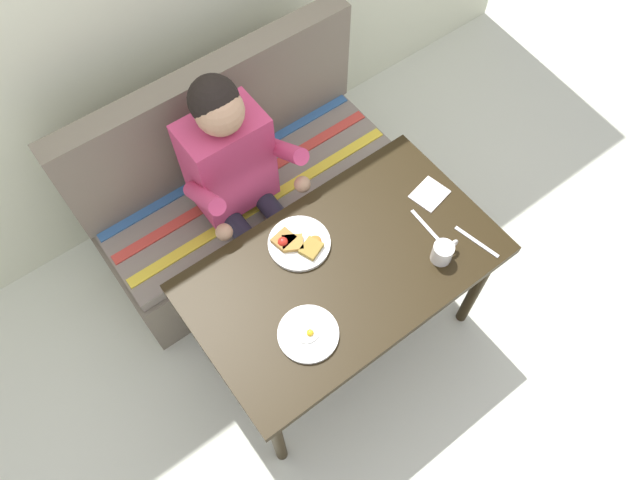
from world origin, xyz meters
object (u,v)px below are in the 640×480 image
person (238,175)px  knife (477,242)px  plate_breakfast (298,243)px  couch (245,192)px  napkin (430,194)px  fork (425,226)px  coffee_mug (443,252)px  table (343,276)px  plate_eggs (308,334)px

person → knife: size_ratio=6.06×
knife → plate_breakfast: bearing=132.4°
couch → napkin: (0.48, -0.72, 0.40)m
fork → coffee_mug: bearing=-106.1°
table → person: (-0.09, 0.59, 0.09)m
couch → fork: (0.37, -0.82, 0.40)m
napkin → fork: bearing=-138.2°
person → knife: person is taller
plate_breakfast → fork: bearing=-27.1°
person → plate_eggs: bearing=-103.7°
plate_breakfast → knife: (0.56, -0.41, -0.01)m
coffee_mug → knife: (0.16, -0.03, -0.04)m
couch → coffee_mug: bearing=-71.6°
napkin → person: bearing=136.6°
table → knife: 0.54m
plate_breakfast → knife: bearing=-35.9°
plate_eggs → knife: size_ratio=1.11×
plate_breakfast → fork: 0.51m
table → couch: bearing=90.0°
table → fork: 0.38m
plate_eggs → knife: plate_eggs is taller
table → person: 0.60m
table → knife: (0.48, -0.23, 0.08)m
table → coffee_mug: size_ratio=10.17×
knife → fork: bearing=110.3°
person → knife: bearing=-55.1°
plate_breakfast → coffee_mug: (0.40, -0.37, 0.03)m
napkin → table: bearing=-174.3°
plate_breakfast → coffee_mug: coffee_mug is taller
couch → fork: size_ratio=8.47×
person → plate_eggs: person is taller
table → coffee_mug: 0.40m
plate_eggs → table: bearing=27.5°
person → table: bearing=-81.0°
fork → knife: (0.11, -0.17, 0.00)m
coffee_mug → napkin: bearing=56.5°
plate_breakfast → napkin: 0.58m
couch → table: bearing=-90.0°
coffee_mug → fork: coffee_mug is taller
napkin → knife: size_ratio=0.69×
table → plate_eggs: size_ratio=5.43×
plate_breakfast → napkin: size_ratio=1.76×
couch → person: size_ratio=1.19×
plate_breakfast → coffee_mug: bearing=-42.7°
plate_breakfast → plate_eggs: (-0.19, -0.32, -0.01)m
couch → knife: bearing=-64.3°
napkin → fork: napkin is taller
table → couch: couch is taller
person → napkin: person is taller
table → couch: size_ratio=0.83×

